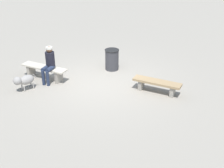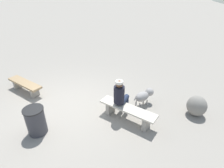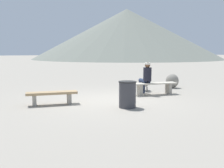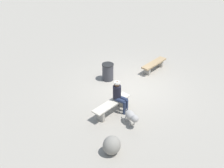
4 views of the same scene
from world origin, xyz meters
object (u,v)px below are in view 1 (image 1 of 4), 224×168
seated_person (49,62)px  dog (24,80)px  bench_left (157,84)px  bench_right (44,70)px  trash_bin (112,60)px

seated_person → dog: bearing=61.9°
bench_left → seated_person: size_ratio=1.28×
bench_right → dog: dog is taller
seated_person → dog: size_ratio=1.78×
bench_right → trash_bin: bearing=-134.2°
bench_left → bench_right: (4.06, -0.11, 0.03)m
bench_left → trash_bin: bearing=-26.0°
dog → trash_bin: size_ratio=0.90×
bench_right → dog: 1.02m
bench_right → seated_person: bearing=164.1°
bench_left → bench_right: bearing=11.2°
bench_right → trash_bin: (-2.17, -1.41, 0.07)m
bench_left → bench_right: size_ratio=0.90×
bench_right → bench_left: bearing=-168.8°
dog → trash_bin: trash_bin is taller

